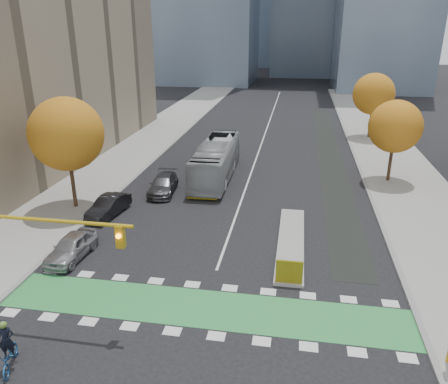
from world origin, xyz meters
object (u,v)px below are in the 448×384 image
at_px(tree_east_far, 374,94).
at_px(hazard_board, 289,272).
at_px(traffic_signal_west, 14,240).
at_px(parked_car_c, 163,185).
at_px(tree_west, 67,134).
at_px(parked_car_a, 71,247).
at_px(parked_car_b, 109,206).
at_px(tree_east_near, 395,127).
at_px(cyclist, 9,352).
at_px(bus, 216,160).

bearing_deg(tree_east_far, hazard_board, -104.12).
relative_size(traffic_signal_west, parked_car_c, 1.78).
bearing_deg(tree_west, parked_car_a, -64.08).
height_order(tree_west, parked_car_b, tree_west).
bearing_deg(tree_east_near, cyclist, -126.17).
bearing_deg(tree_west, hazard_board, -25.99).
relative_size(tree_east_near, parked_car_c, 1.48).
distance_m(traffic_signal_west, parked_car_a, 6.47).
bearing_deg(parked_car_c, parked_car_b, -122.45).
distance_m(parked_car_b, parked_car_c, 5.59).
bearing_deg(parked_car_b, tree_east_far, 59.21).
bearing_deg(tree_east_far, bus, -131.53).
height_order(tree_west, parked_car_c, tree_west).
bearing_deg(tree_east_near, hazard_board, -114.20).
xyz_separation_m(cyclist, parked_car_a, (-1.89, 8.59, -0.03)).
bearing_deg(tree_east_far, traffic_signal_west, -117.95).
distance_m(tree_east_far, parked_car_b, 34.69).
bearing_deg(parked_car_a, tree_east_near, 42.37).
distance_m(hazard_board, tree_east_near, 19.93).
xyz_separation_m(cyclist, parked_car_c, (0.21, 19.76, -0.04)).
xyz_separation_m(tree_west, parked_car_b, (3.00, -0.84, -4.93)).
height_order(cyclist, parked_car_a, cyclist).
xyz_separation_m(traffic_signal_west, parked_car_a, (-0.67, 5.51, -3.33)).
relative_size(cyclist, parked_car_b, 0.52).
relative_size(tree_west, bus, 0.70).
height_order(tree_east_far, traffic_signal_west, tree_east_far).
xyz_separation_m(hazard_board, cyclist, (-10.71, -7.79, -0.07)).
bearing_deg(tree_east_far, parked_car_c, -131.02).
bearing_deg(tree_west, tree_east_far, 46.70).
distance_m(tree_east_near, bus, 15.36).
bearing_deg(parked_car_a, cyclist, -74.78).
xyz_separation_m(parked_car_a, parked_car_c, (2.10, 11.16, -0.01)).
bearing_deg(traffic_signal_west, cyclist, -68.43).
distance_m(tree_west, tree_east_near, 26.01).
xyz_separation_m(hazard_board, parked_car_b, (-13.00, 6.96, -0.11)).
xyz_separation_m(hazard_board, tree_east_near, (8.00, 17.80, 4.06)).
distance_m(hazard_board, tree_west, 18.44).
relative_size(cyclist, bus, 0.19).
xyz_separation_m(parked_car_b, parked_car_c, (2.50, 5.00, 0.00)).
relative_size(tree_west, tree_east_far, 1.08).
bearing_deg(cyclist, bus, 60.66).
distance_m(tree_east_near, cyclist, 31.97).
distance_m(hazard_board, tree_east_far, 35.13).
bearing_deg(hazard_board, tree_east_far, 75.88).
distance_m(cyclist, bus, 24.46).
xyz_separation_m(tree_east_far, cyclist, (-19.21, -41.59, -4.51)).
bearing_deg(cyclist, parked_car_b, 78.34).
distance_m(tree_east_near, tree_east_far, 16.01).
relative_size(tree_west, tree_east_near, 1.16).
bearing_deg(tree_east_near, parked_car_c, -162.49).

